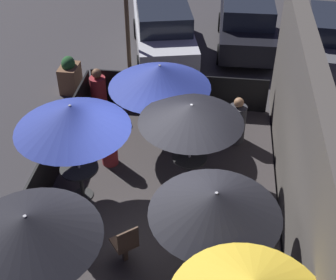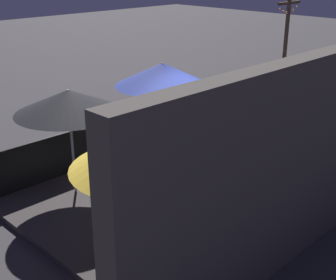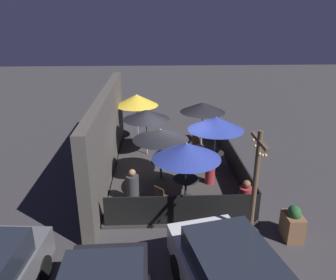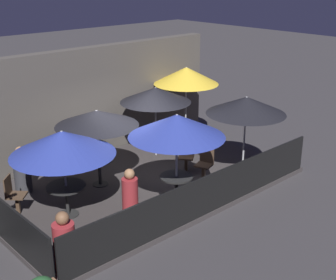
{
  "view_description": "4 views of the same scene",
  "coord_description": "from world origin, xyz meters",
  "px_view_note": "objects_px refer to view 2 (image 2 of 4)",
  "views": [
    {
      "loc": [
        6.54,
        1.02,
        6.99
      ],
      "look_at": [
        -0.94,
        0.09,
        1.21
      ],
      "focal_mm": 50.0,
      "sensor_mm": 36.0,
      "label": 1
    },
    {
      "loc": [
        7.07,
        5.9,
        4.59
      ],
      "look_at": [
        0.73,
        -0.45,
        1.08
      ],
      "focal_mm": 50.0,
      "sensor_mm": 36.0,
      "label": 2
    },
    {
      "loc": [
        -12.2,
        0.76,
        6.03
      ],
      "look_at": [
        -0.06,
        0.24,
        1.38
      ],
      "focal_mm": 35.0,
      "sensor_mm": 36.0,
      "label": 3
    },
    {
      "loc": [
        -7.03,
        -8.72,
        5.39
      ],
      "look_at": [
        0.62,
        -0.38,
        1.22
      ],
      "focal_mm": 50.0,
      "sensor_mm": 36.0,
      "label": 4
    }
  ],
  "objects_px": {
    "patio_umbrella_3": "(69,101)",
    "patio_chair_0": "(150,170)",
    "dining_table_1": "(253,150)",
    "dining_table_2": "(163,131)",
    "light_post": "(285,49)",
    "patron_2": "(232,103)",
    "planter_box": "(224,95)",
    "patio_chair_2": "(308,127)",
    "patron_0": "(330,143)",
    "patio_umbrella_4": "(145,149)",
    "dining_table_0": "(260,125)",
    "patio_umbrella_5": "(201,126)",
    "parked_car_0": "(331,82)",
    "patron_1": "(203,127)",
    "patio_chair_1": "(129,158)",
    "patio_umbrella_0": "(264,79)",
    "patio_umbrella_1": "(257,95)",
    "patio_umbrella_2": "(162,74)"
  },
  "relations": [
    {
      "from": "patron_0",
      "to": "parked_car_0",
      "type": "relative_size",
      "value": 0.26
    },
    {
      "from": "patio_chair_0",
      "to": "planter_box",
      "type": "distance_m",
      "value": 6.45
    },
    {
      "from": "patio_umbrella_5",
      "to": "patio_chair_1",
      "type": "distance_m",
      "value": 2.62
    },
    {
      "from": "patio_umbrella_5",
      "to": "parked_car_0",
      "type": "relative_size",
      "value": 0.45
    },
    {
      "from": "dining_table_0",
      "to": "patio_chair_2",
      "type": "height_order",
      "value": "patio_chair_2"
    },
    {
      "from": "patron_0",
      "to": "patio_chair_2",
      "type": "bearing_deg",
      "value": -137.42
    },
    {
      "from": "dining_table_1",
      "to": "light_post",
      "type": "bearing_deg",
      "value": -154.5
    },
    {
      "from": "patron_0",
      "to": "patio_umbrella_4",
      "type": "bearing_deg",
      "value": -11.21
    },
    {
      "from": "patio_umbrella_4",
      "to": "dining_table_1",
      "type": "bearing_deg",
      "value": -165.68
    },
    {
      "from": "dining_table_0",
      "to": "patio_umbrella_3",
      "type": "bearing_deg",
      "value": -14.31
    },
    {
      "from": "patio_chair_1",
      "to": "patio_umbrella_0",
      "type": "bearing_deg",
      "value": -31.52
    },
    {
      "from": "patio_umbrella_1",
      "to": "patio_chair_2",
      "type": "relative_size",
      "value": 2.26
    },
    {
      "from": "patron_0",
      "to": "light_post",
      "type": "distance_m",
      "value": 4.46
    },
    {
      "from": "dining_table_1",
      "to": "patron_2",
      "type": "xyz_separation_m",
      "value": [
        -2.55,
        -2.57,
        -0.03
      ]
    },
    {
      "from": "patio_umbrella_3",
      "to": "patio_chair_0",
      "type": "bearing_deg",
      "value": 133.63
    },
    {
      "from": "dining_table_0",
      "to": "light_post",
      "type": "xyz_separation_m",
      "value": [
        -3.06,
        -1.33,
        1.34
      ]
    },
    {
      "from": "patron_2",
      "to": "planter_box",
      "type": "height_order",
      "value": "patron_2"
    },
    {
      "from": "planter_box",
      "to": "light_post",
      "type": "bearing_deg",
      "value": 120.54
    },
    {
      "from": "patio_chair_0",
      "to": "patron_1",
      "type": "xyz_separation_m",
      "value": [
        -2.67,
        -0.9,
        0.02
      ]
    },
    {
      "from": "patio_umbrella_2",
      "to": "patio_umbrella_1",
      "type": "bearing_deg",
      "value": 107.15
    },
    {
      "from": "patio_umbrella_2",
      "to": "patio_umbrella_5",
      "type": "distance_m",
      "value": 3.25
    },
    {
      "from": "patron_0",
      "to": "planter_box",
      "type": "distance_m",
      "value": 5.05
    },
    {
      "from": "patron_2",
      "to": "parked_car_0",
      "type": "xyz_separation_m",
      "value": [
        -3.61,
        1.21,
        0.2
      ]
    },
    {
      "from": "dining_table_2",
      "to": "patron_1",
      "type": "distance_m",
      "value": 1.16
    },
    {
      "from": "dining_table_1",
      "to": "patio_chair_2",
      "type": "distance_m",
      "value": 2.3
    },
    {
      "from": "patio_umbrella_5",
      "to": "planter_box",
      "type": "height_order",
      "value": "patio_umbrella_5"
    },
    {
      "from": "patio_chair_1",
      "to": "planter_box",
      "type": "relative_size",
      "value": 0.89
    },
    {
      "from": "patio_umbrella_1",
      "to": "dining_table_2",
      "type": "height_order",
      "value": "patio_umbrella_1"
    },
    {
      "from": "patio_umbrella_3",
      "to": "patron_2",
      "type": "xyz_separation_m",
      "value": [
        -5.83,
        -0.55,
        -1.39
      ]
    },
    {
      "from": "dining_table_1",
      "to": "dining_table_2",
      "type": "xyz_separation_m",
      "value": [
        0.67,
        -2.16,
        0.04
      ]
    },
    {
      "from": "patron_2",
      "to": "patio_umbrella_5",
      "type": "bearing_deg",
      "value": -62.12
    },
    {
      "from": "patio_umbrella_3",
      "to": "dining_table_0",
      "type": "xyz_separation_m",
      "value": [
        -4.73,
        1.21,
        -1.34
      ]
    },
    {
      "from": "patio_umbrella_5",
      "to": "dining_table_0",
      "type": "height_order",
      "value": "patio_umbrella_5"
    },
    {
      "from": "patio_umbrella_0",
      "to": "patio_umbrella_5",
      "type": "distance_m",
      "value": 4.11
    },
    {
      "from": "patio_chair_0",
      "to": "dining_table_2",
      "type": "bearing_deg",
      "value": -0.0
    },
    {
      "from": "patio_umbrella_1",
      "to": "patio_umbrella_2",
      "type": "xyz_separation_m",
      "value": [
        0.67,
        -2.16,
        0.18
      ]
    },
    {
      "from": "patron_0",
      "to": "parked_car_0",
      "type": "xyz_separation_m",
      "value": [
        -4.52,
        -2.34,
        0.2
      ]
    },
    {
      "from": "patio_umbrella_4",
      "to": "patron_0",
      "type": "height_order",
      "value": "patio_umbrella_4"
    },
    {
      "from": "patio_chair_0",
      "to": "patron_2",
      "type": "height_order",
      "value": "patron_2"
    },
    {
      "from": "patio_umbrella_2",
      "to": "light_post",
      "type": "height_order",
      "value": "light_post"
    },
    {
      "from": "patio_umbrella_0",
      "to": "patio_umbrella_4",
      "type": "bearing_deg",
      "value": 18.54
    },
    {
      "from": "patio_chair_0",
      "to": "patio_chair_2",
      "type": "xyz_separation_m",
      "value": [
        -4.53,
        0.95,
        0.01
      ]
    },
    {
      "from": "patio_umbrella_3",
      "to": "light_post",
      "type": "bearing_deg",
      "value": -179.09
    },
    {
      "from": "dining_table_1",
      "to": "light_post",
      "type": "height_order",
      "value": "light_post"
    },
    {
      "from": "planter_box",
      "to": "light_post",
      "type": "distance_m",
      "value": 2.36
    },
    {
      "from": "patio_umbrella_5",
      "to": "planter_box",
      "type": "distance_m",
      "value": 7.52
    },
    {
      "from": "patio_umbrella_1",
      "to": "dining_table_1",
      "type": "xyz_separation_m",
      "value": [
        0.0,
        0.0,
        -1.25
      ]
    },
    {
      "from": "patio_umbrella_0",
      "to": "dining_table_1",
      "type": "distance_m",
      "value": 2.04
    },
    {
      "from": "dining_table_1",
      "to": "patio_umbrella_5",
      "type": "bearing_deg",
      "value": 13.28
    },
    {
      "from": "patron_2",
      "to": "parked_car_0",
      "type": "relative_size",
      "value": 0.26
    }
  ]
}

